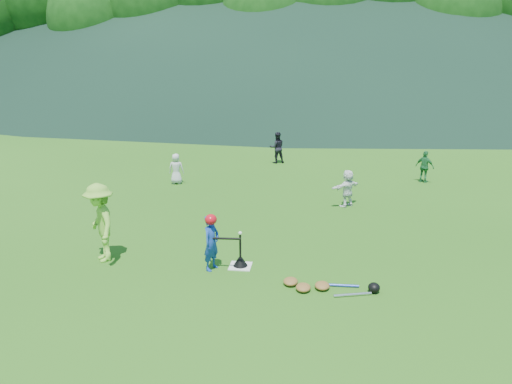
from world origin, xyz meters
TOP-DOWN VIEW (x-y plane):
  - ground at (0.00, 0.00)m, footprint 120.00×120.00m
  - home_plate at (0.00, 0.00)m, footprint 0.45×0.45m
  - baseball at (0.00, 0.00)m, footprint 0.08×0.08m
  - batter_child at (-0.56, -0.19)m, footprint 0.42×0.50m
  - adult_coach at (-2.96, -0.04)m, footprint 1.15×1.25m
  - fielder_a at (-3.18, 6.32)m, footprint 0.52×0.36m
  - fielder_b at (-0.13, 9.93)m, footprint 0.71×0.63m
  - fielder_c at (5.07, 7.54)m, footprint 0.67×0.58m
  - fielder_d at (2.37, 4.50)m, footprint 0.94×0.91m
  - batting_tee at (0.00, 0.00)m, footprint 0.30×0.30m
  - batter_gear at (-0.53, -0.20)m, footprint 0.73×0.26m
  - equipment_pile at (1.68, -0.80)m, footprint 1.80×0.62m
  - outfield_fence at (0.00, 28.00)m, footprint 70.07×0.08m
  - tree_line at (0.20, 33.83)m, footprint 70.04×11.40m

SIDE VIEW (x-z plane):
  - ground at x=0.00m, z-range 0.00..0.00m
  - home_plate at x=0.00m, z-range 0.00..0.02m
  - equipment_pile at x=1.68m, z-range -0.03..0.16m
  - batting_tee at x=0.00m, z-range -0.21..0.47m
  - fielder_a at x=-3.18m, z-range 0.00..1.02m
  - fielder_d at x=2.37m, z-range 0.00..1.07m
  - fielder_c at x=5.07m, z-range 0.00..1.08m
  - batter_child at x=-0.56m, z-range 0.00..1.15m
  - fielder_b at x=-0.13m, z-range 0.00..1.23m
  - outfield_fence at x=0.00m, z-range 0.03..1.36m
  - baseball at x=0.00m, z-range 0.70..0.78m
  - adult_coach at x=-2.96m, z-range 0.00..1.68m
  - batter_gear at x=-0.53m, z-range 0.79..1.30m
  - tree_line at x=0.20m, z-range 0.80..15.62m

